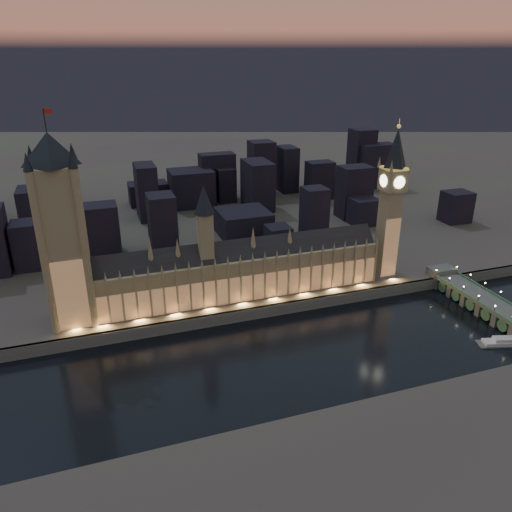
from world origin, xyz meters
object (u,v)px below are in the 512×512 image
object	(u,v)px
river_boat	(510,342)
westminster_bridge	(488,306)
elizabeth_tower	(392,191)
victoria_tower	(61,224)
palace_of_westminster	(235,271)

from	to	relation	value
river_boat	westminster_bridge	bearing A→B (deg)	68.49
elizabeth_tower	victoria_tower	bearing A→B (deg)	180.00
palace_of_westminster	river_boat	distance (m)	173.86
palace_of_westminster	westminster_bridge	size ratio (longest dim) A/B	1.79
palace_of_westminster	elizabeth_tower	bearing A→B (deg)	0.09
victoria_tower	river_boat	distance (m)	271.74
palace_of_westminster	victoria_tower	distance (m)	111.65
westminster_bridge	victoria_tower	bearing A→B (deg)	165.71
palace_of_westminster	victoria_tower	bearing A→B (deg)	179.90
victoria_tower	river_boat	world-z (taller)	victoria_tower
palace_of_westminster	westminster_bridge	world-z (taller)	palace_of_westminster
palace_of_westminster	westminster_bridge	bearing A→B (deg)	-22.92
palace_of_westminster	river_boat	bearing A→B (deg)	-34.95
elizabeth_tower	river_boat	distance (m)	123.12
palace_of_westminster	elizabeth_tower	xyz separation A→B (m)	(115.50, 0.17, 44.14)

